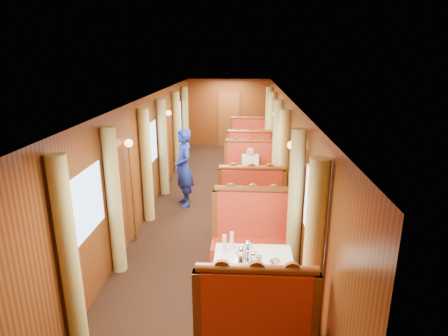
# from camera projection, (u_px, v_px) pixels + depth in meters

# --- Properties ---
(floor) EXTENTS (3.00, 12.00, 0.01)m
(floor) POSITION_uv_depth(u_px,v_px,m) (217.00, 206.00, 8.62)
(floor) COLOR black
(floor) RESTS_ON ground
(ceiling) EXTENTS (3.00, 12.00, 0.01)m
(ceiling) POSITION_uv_depth(u_px,v_px,m) (217.00, 97.00, 7.89)
(ceiling) COLOR silver
(ceiling) RESTS_ON wall_left
(wall_far) EXTENTS (3.00, 0.01, 2.50)m
(wall_far) POSITION_uv_depth(u_px,v_px,m) (229.00, 113.00, 13.98)
(wall_far) COLOR brown
(wall_far) RESTS_ON floor
(wall_left) EXTENTS (0.01, 12.00, 2.50)m
(wall_left) POSITION_uv_depth(u_px,v_px,m) (150.00, 153.00, 8.33)
(wall_left) COLOR brown
(wall_left) RESTS_ON floor
(wall_right) EXTENTS (0.01, 12.00, 2.50)m
(wall_right) POSITION_uv_depth(u_px,v_px,m) (285.00, 155.00, 8.17)
(wall_right) COLOR brown
(wall_right) RESTS_ON floor
(doorway_far) EXTENTS (0.80, 0.04, 2.00)m
(doorway_far) POSITION_uv_depth(u_px,v_px,m) (229.00, 120.00, 14.03)
(doorway_far) COLOR brown
(doorway_far) RESTS_ON floor
(table_near) EXTENTS (1.05, 0.72, 0.75)m
(table_near) POSITION_uv_depth(u_px,v_px,m) (253.00, 281.00, 5.12)
(table_near) COLOR white
(table_near) RESTS_ON floor
(banquette_near_fwd) EXTENTS (1.30, 0.55, 1.34)m
(banquette_near_fwd) POSITION_uv_depth(u_px,v_px,m) (254.00, 330.00, 4.14)
(banquette_near_fwd) COLOR #B41415
(banquette_near_fwd) RESTS_ON floor
(banquette_near_aft) EXTENTS (1.30, 0.55, 1.34)m
(banquette_near_aft) POSITION_uv_depth(u_px,v_px,m) (252.00, 242.00, 6.08)
(banquette_near_aft) COLOR #B41415
(banquette_near_aft) RESTS_ON floor
(table_mid) EXTENTS (1.05, 0.72, 0.75)m
(table_mid) POSITION_uv_depth(u_px,v_px,m) (250.00, 192.00, 8.47)
(table_mid) COLOR white
(table_mid) RESTS_ON floor
(banquette_mid_fwd) EXTENTS (1.30, 0.55, 1.34)m
(banquette_mid_fwd) POSITION_uv_depth(u_px,v_px,m) (251.00, 207.00, 7.48)
(banquette_mid_fwd) COLOR #B41415
(banquette_mid_fwd) RESTS_ON floor
(banquette_mid_aft) EXTENTS (1.30, 0.55, 1.34)m
(banquette_mid_aft) POSITION_uv_depth(u_px,v_px,m) (250.00, 176.00, 9.42)
(banquette_mid_aft) COLOR #B41415
(banquette_mid_aft) RESTS_ON floor
(table_far) EXTENTS (1.05, 0.72, 0.75)m
(table_far) POSITION_uv_depth(u_px,v_px,m) (249.00, 153.00, 11.81)
(table_far) COLOR white
(table_far) RESTS_ON floor
(banquette_far_fwd) EXTENTS (1.30, 0.55, 1.34)m
(banquette_far_fwd) POSITION_uv_depth(u_px,v_px,m) (249.00, 160.00, 10.83)
(banquette_far_fwd) COLOR #B41415
(banquette_far_fwd) RESTS_ON floor
(banquette_far_aft) EXTENTS (1.30, 0.55, 1.34)m
(banquette_far_aft) POSITION_uv_depth(u_px,v_px,m) (249.00, 144.00, 12.77)
(banquette_far_aft) COLOR #B41415
(banquette_far_aft) RESTS_ON floor
(tea_tray) EXTENTS (0.37, 0.30, 0.01)m
(tea_tray) POSITION_uv_depth(u_px,v_px,m) (248.00, 259.00, 4.95)
(tea_tray) COLOR silver
(tea_tray) RESTS_ON table_near
(teapot_left) EXTENTS (0.20, 0.18, 0.14)m
(teapot_left) POSITION_uv_depth(u_px,v_px,m) (242.00, 254.00, 4.94)
(teapot_left) COLOR silver
(teapot_left) RESTS_ON tea_tray
(teapot_right) EXTENTS (0.15, 0.12, 0.12)m
(teapot_right) POSITION_uv_depth(u_px,v_px,m) (253.00, 258.00, 4.88)
(teapot_right) COLOR silver
(teapot_right) RESTS_ON tea_tray
(teapot_back) EXTENTS (0.18, 0.14, 0.15)m
(teapot_back) POSITION_uv_depth(u_px,v_px,m) (248.00, 249.00, 5.08)
(teapot_back) COLOR silver
(teapot_back) RESTS_ON tea_tray
(fruit_plate) EXTENTS (0.20, 0.20, 0.05)m
(fruit_plate) POSITION_uv_depth(u_px,v_px,m) (274.00, 262.00, 4.86)
(fruit_plate) COLOR white
(fruit_plate) RESTS_ON table_near
(cup_inboard) EXTENTS (0.08, 0.08, 0.26)m
(cup_inboard) POSITION_uv_depth(u_px,v_px,m) (224.00, 246.00, 5.09)
(cup_inboard) COLOR white
(cup_inboard) RESTS_ON table_near
(cup_outboard) EXTENTS (0.08, 0.08, 0.26)m
(cup_outboard) POSITION_uv_depth(u_px,v_px,m) (232.00, 243.00, 5.17)
(cup_outboard) COLOR white
(cup_outboard) RESTS_ON table_near
(rose_vase_mid) EXTENTS (0.06, 0.06, 0.36)m
(rose_vase_mid) POSITION_uv_depth(u_px,v_px,m) (250.00, 168.00, 8.32)
(rose_vase_mid) COLOR silver
(rose_vase_mid) RESTS_ON table_mid
(rose_vase_far) EXTENTS (0.06, 0.06, 0.36)m
(rose_vase_far) POSITION_uv_depth(u_px,v_px,m) (250.00, 136.00, 11.63)
(rose_vase_far) COLOR silver
(rose_vase_far) RESTS_ON table_far
(window_left_near) EXTENTS (0.01, 1.20, 0.90)m
(window_left_near) POSITION_uv_depth(u_px,v_px,m) (85.00, 205.00, 4.93)
(window_left_near) COLOR #87ADDD
(window_left_near) RESTS_ON wall_left
(curtain_left_near_a) EXTENTS (0.22, 0.22, 2.35)m
(curtain_left_near_a) POSITION_uv_depth(u_px,v_px,m) (68.00, 254.00, 4.26)
(curtain_left_near_a) COLOR tan
(curtain_left_near_a) RESTS_ON floor
(curtain_left_near_b) EXTENTS (0.22, 0.22, 2.35)m
(curtain_left_near_b) POSITION_uv_depth(u_px,v_px,m) (114.00, 202.00, 5.75)
(curtain_left_near_b) COLOR tan
(curtain_left_near_b) RESTS_ON floor
(window_right_near) EXTENTS (0.01, 1.20, 0.90)m
(window_right_near) POSITION_uv_depth(u_px,v_px,m) (312.00, 210.00, 4.77)
(window_right_near) COLOR #87ADDD
(window_right_near) RESTS_ON wall_right
(curtain_right_near_a) EXTENTS (0.22, 0.22, 2.35)m
(curtain_right_near_a) POSITION_uv_depth(u_px,v_px,m) (313.00, 261.00, 4.11)
(curtain_right_near_a) COLOR tan
(curtain_right_near_a) RESTS_ON floor
(curtain_right_near_b) EXTENTS (0.22, 0.22, 2.35)m
(curtain_right_near_b) POSITION_uv_depth(u_px,v_px,m) (295.00, 206.00, 5.60)
(curtain_right_near_b) COLOR tan
(curtain_right_near_b) RESTS_ON floor
(window_left_mid) EXTENTS (0.01, 1.20, 0.90)m
(window_left_mid) POSITION_uv_depth(u_px,v_px,m) (150.00, 144.00, 8.27)
(window_left_mid) COLOR #87ADDD
(window_left_mid) RESTS_ON wall_left
(curtain_left_mid_a) EXTENTS (0.22, 0.22, 2.35)m
(curtain_left_mid_a) POSITION_uv_depth(u_px,v_px,m) (146.00, 166.00, 7.60)
(curtain_left_mid_a) COLOR tan
(curtain_left_mid_a) RESTS_ON floor
(curtain_left_mid_b) EXTENTS (0.22, 0.22, 2.35)m
(curtain_left_mid_b) POSITION_uv_depth(u_px,v_px,m) (163.00, 148.00, 9.09)
(curtain_left_mid_b) COLOR tan
(curtain_left_mid_b) RESTS_ON floor
(window_right_mid) EXTENTS (0.01, 1.20, 0.90)m
(window_right_mid) POSITION_uv_depth(u_px,v_px,m) (285.00, 146.00, 8.11)
(window_right_mid) COLOR #87ADDD
(window_right_mid) RESTS_ON wall_right
(curtain_right_mid_a) EXTENTS (0.22, 0.22, 2.35)m
(curtain_right_mid_a) POSITION_uv_depth(u_px,v_px,m) (283.00, 168.00, 7.46)
(curtain_right_mid_a) COLOR tan
(curtain_right_mid_a) RESTS_ON floor
(curtain_right_mid_b) EXTENTS (0.22, 0.22, 2.35)m
(curtain_right_mid_b) POSITION_uv_depth(u_px,v_px,m) (277.00, 149.00, 8.95)
(curtain_right_mid_b) COLOR tan
(curtain_right_mid_b) RESTS_ON floor
(window_left_far) EXTENTS (0.01, 1.20, 0.90)m
(window_left_far) POSITION_uv_depth(u_px,v_px,m) (178.00, 118.00, 11.62)
(window_left_far) COLOR #87ADDD
(window_left_far) RESTS_ON wall_left
(curtain_left_far_a) EXTENTS (0.22, 0.22, 2.35)m
(curtain_left_far_a) POSITION_uv_depth(u_px,v_px,m) (177.00, 132.00, 10.95)
(curtain_left_far_a) COLOR tan
(curtain_left_far_a) RESTS_ON floor
(curtain_left_far_b) EXTENTS (0.22, 0.22, 2.35)m
(curtain_left_far_b) POSITION_uv_depth(u_px,v_px,m) (185.00, 123.00, 12.44)
(curtain_left_far_b) COLOR tan
(curtain_left_far_b) RESTS_ON floor
(window_right_far) EXTENTS (0.01, 1.20, 0.90)m
(window_right_far) POSITION_uv_depth(u_px,v_px,m) (274.00, 119.00, 11.46)
(window_right_far) COLOR #87ADDD
(window_right_far) RESTS_ON wall_right
(curtain_right_far_a) EXTENTS (0.22, 0.22, 2.35)m
(curtain_right_far_a) POSITION_uv_depth(u_px,v_px,m) (271.00, 133.00, 10.80)
(curtain_right_far_a) COLOR tan
(curtain_right_far_a) RESTS_ON floor
(curtain_right_far_b) EXTENTS (0.22, 0.22, 2.35)m
(curtain_right_far_b) POSITION_uv_depth(u_px,v_px,m) (268.00, 124.00, 12.29)
(curtain_right_far_b) COLOR tan
(curtain_right_far_b) RESTS_ON floor
(sconce_left_fore) EXTENTS (0.14, 0.14, 1.95)m
(sconce_left_fore) POSITION_uv_depth(u_px,v_px,m) (131.00, 170.00, 6.62)
(sconce_left_fore) COLOR #BF8C3F
(sconce_left_fore) RESTS_ON floor
(sconce_right_fore) EXTENTS (0.14, 0.14, 1.95)m
(sconce_right_fore) POSITION_uv_depth(u_px,v_px,m) (290.00, 173.00, 6.47)
(sconce_right_fore) COLOR #BF8C3F
(sconce_right_fore) RESTS_ON floor
(sconce_left_aft) EXTENTS (0.14, 0.14, 1.95)m
(sconce_left_aft) POSITION_uv_depth(u_px,v_px,m) (169.00, 132.00, 9.96)
(sconce_left_aft) COLOR #BF8C3F
(sconce_left_aft) RESTS_ON floor
(sconce_right_aft) EXTENTS (0.14, 0.14, 1.95)m
(sconce_right_aft) POSITION_uv_depth(u_px,v_px,m) (275.00, 133.00, 9.81)
(sconce_right_aft) COLOR #BF8C3F
(sconce_right_aft) RESTS_ON floor
(steward) EXTENTS (0.66, 0.77, 1.79)m
(steward) POSITION_uv_depth(u_px,v_px,m) (184.00, 168.00, 8.46)
(steward) COLOR navy
(steward) RESTS_ON floor
(passenger) EXTENTS (0.40, 0.44, 0.76)m
(passenger) POSITION_uv_depth(u_px,v_px,m) (250.00, 167.00, 9.07)
(passenger) COLOR beige
(passenger) RESTS_ON banquette_mid_aft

